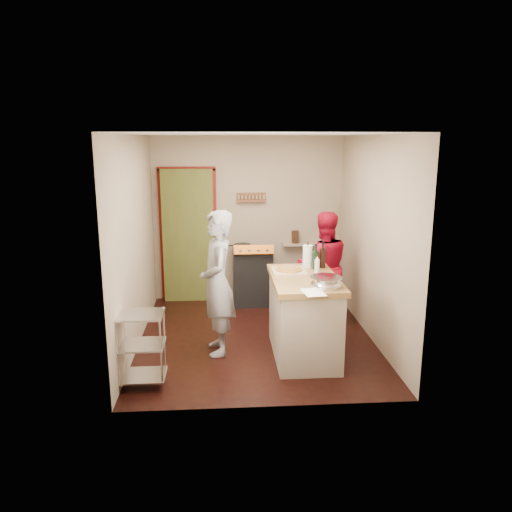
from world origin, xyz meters
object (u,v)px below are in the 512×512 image
at_px(stove, 252,276).
at_px(person_red, 323,267).
at_px(person_stripe, 217,283).
at_px(island, 304,315).
at_px(wire_shelving, 142,346).

xyz_separation_m(stove, person_red, (0.95, -0.82, 0.34)).
bearing_deg(person_red, person_stripe, 30.86).
bearing_deg(island, person_stripe, 170.20).
height_order(wire_shelving, person_stripe, person_stripe).
xyz_separation_m(stove, person_stripe, (-0.54, -1.83, 0.42)).
bearing_deg(stove, person_stripe, -106.31).
xyz_separation_m(island, person_red, (0.47, 1.19, 0.27)).
relative_size(stove, wire_shelving, 1.26).
distance_m(stove, person_red, 1.30).
relative_size(island, person_stripe, 0.81).
relative_size(wire_shelving, island, 0.56).
xyz_separation_m(wire_shelving, person_stripe, (0.79, 0.79, 0.43)).
relative_size(wire_shelving, person_stripe, 0.46).
bearing_deg(wire_shelving, person_stripe, 45.02).
relative_size(island, person_red, 0.90).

